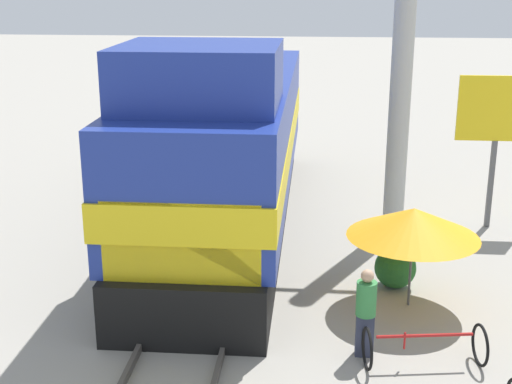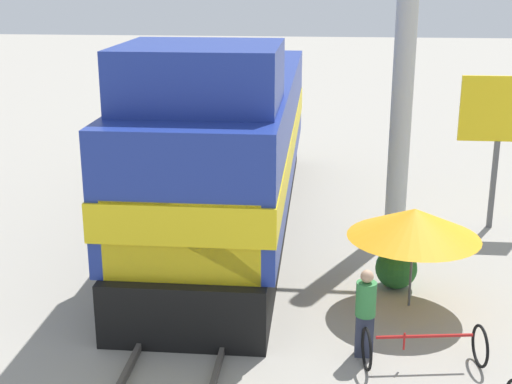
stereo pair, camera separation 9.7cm
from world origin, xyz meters
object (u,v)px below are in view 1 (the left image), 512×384
at_px(locomotive, 225,149).
at_px(bicycle, 424,346).
at_px(billboard_sign, 497,117).
at_px(person_bystander, 366,310).
at_px(utility_pole, 402,60).
at_px(vendor_umbrella, 414,223).

distance_m(locomotive, bicycle, 7.62).
xyz_separation_m(billboard_sign, person_bystander, (-3.50, -6.73, -1.98)).
height_order(utility_pole, person_bystander, utility_pole).
xyz_separation_m(locomotive, person_bystander, (3.10, -5.94, -1.24)).
distance_m(person_bystander, bicycle, 1.09).
height_order(locomotive, vendor_umbrella, locomotive).
distance_m(vendor_umbrella, person_bystander, 2.38).
bearing_deg(person_bystander, vendor_umbrella, 63.93).
relative_size(locomotive, bicycle, 6.53).
xyz_separation_m(locomotive, utility_pole, (4.17, 0.21, 2.18)).
bearing_deg(vendor_umbrella, billboard_sign, 61.90).
relative_size(billboard_sign, bicycle, 1.91).
bearing_deg(bicycle, vendor_umbrella, 170.84).
distance_m(vendor_umbrella, billboard_sign, 5.49).
relative_size(billboard_sign, person_bystander, 2.46).
height_order(vendor_umbrella, person_bystander, vendor_umbrella).
bearing_deg(person_bystander, utility_pole, 80.18).
bearing_deg(bicycle, person_bystander, -115.28).
bearing_deg(billboard_sign, bicycle, -110.04).
height_order(billboard_sign, person_bystander, billboard_sign).
bearing_deg(vendor_umbrella, locomotive, 135.91).
xyz_separation_m(vendor_umbrella, person_bystander, (-0.98, -1.99, -0.87)).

